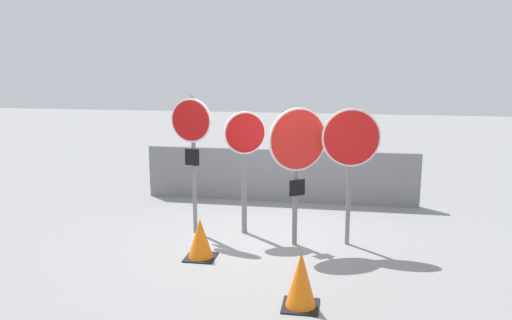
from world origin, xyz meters
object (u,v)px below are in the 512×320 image
stop_sign_0 (192,136)px  stop_sign_3 (351,147)px  traffic_cone_0 (200,239)px  stop_sign_1 (245,150)px  traffic_cone_1 (301,280)px  stop_sign_2 (297,150)px

stop_sign_0 → stop_sign_3: stop_sign_0 is taller
stop_sign_0 → traffic_cone_0: stop_sign_0 is taller
stop_sign_0 → stop_sign_1: stop_sign_0 is taller
traffic_cone_1 → stop_sign_3: bearing=75.3°
stop_sign_1 → stop_sign_2: bearing=-50.7°
traffic_cone_0 → traffic_cone_1: bearing=-38.4°
traffic_cone_0 → traffic_cone_1: (1.54, -1.22, 0.04)m
traffic_cone_0 → stop_sign_2: bearing=28.8°
stop_sign_0 → stop_sign_1: (0.83, 0.14, -0.22)m
stop_sign_1 → stop_sign_0: bearing=164.3°
stop_sign_2 → traffic_cone_0: size_ratio=3.60×
stop_sign_1 → traffic_cone_0: size_ratio=3.42×
stop_sign_1 → stop_sign_2: stop_sign_2 is taller
stop_sign_0 → traffic_cone_0: bearing=-58.0°
traffic_cone_0 → traffic_cone_1: 1.97m
stop_sign_2 → stop_sign_3: (0.78, 0.16, 0.04)m
stop_sign_3 → traffic_cone_0: 2.59m
stop_sign_0 → stop_sign_1: 0.87m
stop_sign_0 → traffic_cone_0: size_ratio=3.85×
stop_sign_2 → traffic_cone_1: bearing=-115.9°
stop_sign_0 → stop_sign_2: 1.74m
stop_sign_1 → traffic_cone_1: bearing=-90.1°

